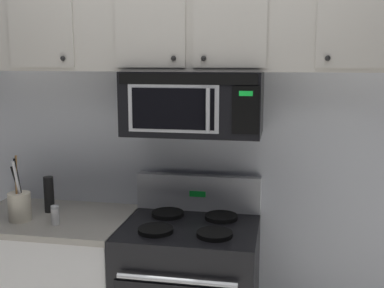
{
  "coord_description": "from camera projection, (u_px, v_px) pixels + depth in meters",
  "views": [
    {
      "loc": [
        0.48,
        -2.07,
        1.81
      ],
      "look_at": [
        0.0,
        0.49,
        1.35
      ],
      "focal_mm": 44.46,
      "sensor_mm": 36.0,
      "label": 1
    }
  ],
  "objects": [
    {
      "name": "counter_segment",
      "position": [
        55.0,
        286.0,
        2.9
      ],
      "size": [
        0.93,
        0.65,
        0.9
      ],
      "color": "silver",
      "rests_on": "ground_plane"
    },
    {
      "name": "salt_shaker",
      "position": [
        55.0,
        215.0,
        2.66
      ],
      "size": [
        0.05,
        0.05,
        0.11
      ],
      "color": "white",
      "rests_on": "counter_segment"
    },
    {
      "name": "upper_cabinets",
      "position": [
        195.0,
        21.0,
        2.61
      ],
      "size": [
        2.5,
        0.36,
        0.55
      ],
      "color": "#BCB7AD"
    },
    {
      "name": "pepper_mill",
      "position": [
        49.0,
        194.0,
        2.87
      ],
      "size": [
        0.06,
        0.06,
        0.22
      ],
      "primitive_type": "cylinder",
      "color": "black",
      "rests_on": "counter_segment"
    },
    {
      "name": "over_range_microwave",
      "position": [
        194.0,
        103.0,
        2.66
      ],
      "size": [
        0.76,
        0.43,
        0.35
      ],
      "color": "black"
    },
    {
      "name": "back_wall",
      "position": [
        201.0,
        136.0,
        2.94
      ],
      "size": [
        5.2,
        0.1,
        2.7
      ],
      "primitive_type": "cube",
      "color": "silver",
      "rests_on": "ground_plane"
    },
    {
      "name": "utensil_crock_cream",
      "position": [
        19.0,
        205.0,
        2.73
      ],
      "size": [
        0.13,
        0.13,
        0.38
      ],
      "color": "beige",
      "rests_on": "counter_segment"
    }
  ]
}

